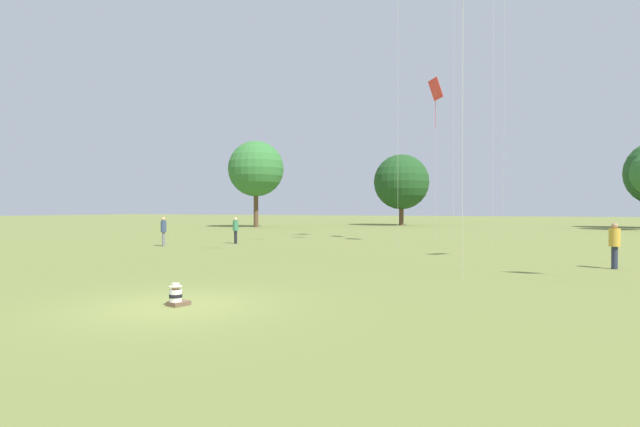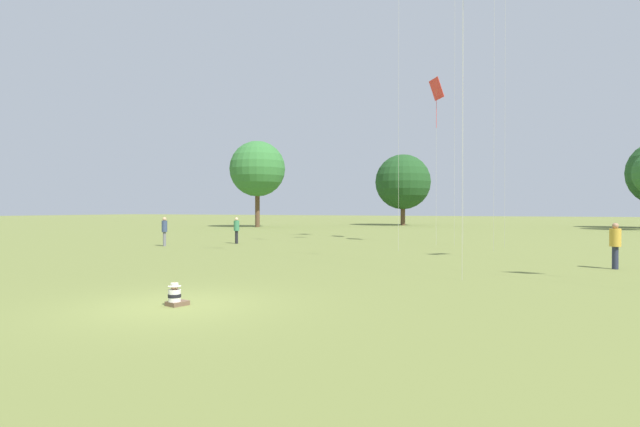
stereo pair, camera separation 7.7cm
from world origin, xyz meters
The scene contains 8 objects.
ground_plane centered at (0.00, 0.00, 0.00)m, with size 300.00×300.00×0.00m, color olive.
seated_toddler centered at (0.01, 0.02, 0.22)m, with size 0.45×0.51×0.53m.
person_standing_0 centered at (-10.14, 17.64, 0.99)m, with size 0.48×0.48×1.66m.
person_standing_1 centered at (10.00, 12.06, 1.00)m, with size 0.40×0.40×1.69m.
person_standing_2 centered at (-12.79, 14.07, 1.04)m, with size 0.43×0.43×1.72m.
kite_7 centered at (1.53, 22.13, 9.42)m, with size 1.12×1.30×10.22m.
distant_tree_0 centered at (-24.08, 42.94, 7.04)m, with size 6.71×6.71×10.42m.
distant_tree_3 centered at (-9.66, 56.41, 5.81)m, with size 7.35×7.35×9.50m.
Camera 1 is at (7.58, -8.95, 2.20)m, focal length 28.00 mm.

